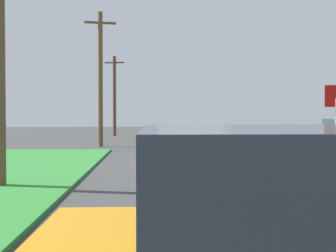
# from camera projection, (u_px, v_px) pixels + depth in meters

# --- Properties ---
(ground_plane) EXTENTS (120.00, 120.00, 0.00)m
(ground_plane) POSITION_uv_depth(u_px,v_px,m) (193.00, 164.00, 14.45)
(ground_plane) COLOR #3F3F3F
(lane_stripe_center) EXTENTS (0.20, 14.00, 0.01)m
(lane_stripe_center) POSITION_uv_depth(u_px,v_px,m) (252.00, 220.00, 6.46)
(lane_stripe_center) COLOR yellow
(lane_stripe_center) RESTS_ON ground
(stop_sign) EXTENTS (0.70, 0.20, 2.74)m
(stop_sign) POSITION_uv_depth(u_px,v_px,m) (336.00, 110.00, 13.01)
(stop_sign) COLOR #9EA0A8
(stop_sign) RESTS_ON ground
(utility_pole_mid) EXTENTS (1.80, 0.35, 7.75)m
(utility_pole_mid) POSITION_uv_depth(u_px,v_px,m) (100.00, 77.00, 22.90)
(utility_pole_mid) COLOR brown
(utility_pole_mid) RESTS_ON ground
(utility_pole_far) EXTENTS (1.80, 0.40, 7.31)m
(utility_pole_far) POSITION_uv_depth(u_px,v_px,m) (114.00, 95.00, 36.43)
(utility_pole_far) COLOR brown
(utility_pole_far) RESTS_ON ground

